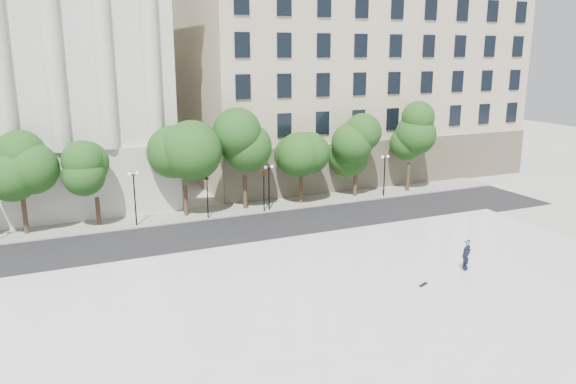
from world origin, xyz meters
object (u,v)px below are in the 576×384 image
(person_lying, at_px, (465,266))
(skateboard, at_px, (423,285))
(traffic_light_west, at_px, (207,176))
(traffic_light_east, at_px, (264,172))

(person_lying, distance_m, skateboard, 3.94)
(traffic_light_west, relative_size, skateboard, 5.76)
(person_lying, height_order, skateboard, person_lying)
(traffic_light_west, bearing_deg, person_lying, -59.02)
(traffic_light_west, xyz_separation_m, skateboard, (7.37, -19.54, -3.21))
(traffic_light_west, distance_m, person_lying, 21.97)
(traffic_light_east, height_order, person_lying, traffic_light_east)
(traffic_light_east, bearing_deg, person_lying, -71.83)
(person_lying, bearing_deg, traffic_light_west, 100.28)
(traffic_light_west, relative_size, person_lying, 2.18)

